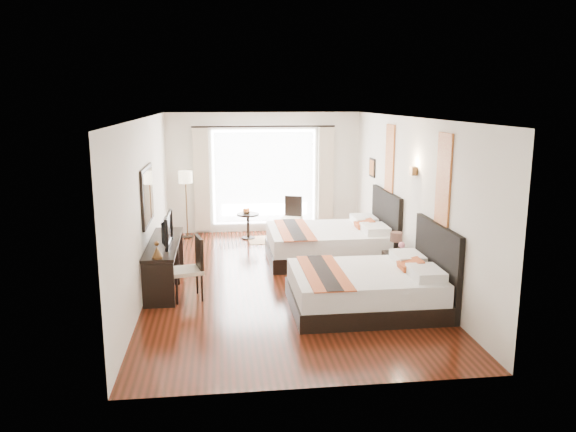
{
  "coord_description": "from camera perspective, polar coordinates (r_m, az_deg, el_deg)",
  "views": [
    {
      "loc": [
        -1.02,
        -9.3,
        3.11
      ],
      "look_at": [
        0.13,
        0.18,
        1.1
      ],
      "focal_mm": 35.0,
      "sensor_mm": 36.0,
      "label": 1
    }
  ],
  "objects": [
    {
      "name": "sheer_curtain",
      "position": [
        13.14,
        -2.42,
        3.94
      ],
      "size": [
        2.3,
        0.02,
        2.1
      ],
      "primitive_type": "cube",
      "color": "white",
      "rests_on": "wall_window"
    },
    {
      "name": "ceiling",
      "position": [
        9.36,
        -0.69,
        9.91
      ],
      "size": [
        4.5,
        7.5,
        0.02
      ],
      "primitive_type": "cube",
      "color": "white",
      "rests_on": "wall_headboard"
    },
    {
      "name": "wall_sconce",
      "position": [
        9.63,
        12.64,
        4.48
      ],
      "size": [
        0.1,
        0.14,
        0.14
      ],
      "primitive_type": "cube",
      "color": "#4D341B",
      "rests_on": "wall_headboard"
    },
    {
      "name": "drape_right",
      "position": [
        13.29,
        3.85,
        3.93
      ],
      "size": [
        0.35,
        0.14,
        2.35
      ],
      "primitive_type": "cube",
      "color": "#BAB190",
      "rests_on": "floor"
    },
    {
      "name": "bronze_figurine",
      "position": [
        8.63,
        -13.17,
        -3.46
      ],
      "size": [
        0.21,
        0.21,
        0.24
      ],
      "primitive_type": null,
      "rotation": [
        0.0,
        0.0,
        0.41
      ],
      "color": "#4D341B",
      "rests_on": "console_desk"
    },
    {
      "name": "floor",
      "position": [
        9.86,
        -0.65,
        -6.55
      ],
      "size": [
        4.5,
        7.5,
        0.01
      ],
      "primitive_type": "cube",
      "color": "black",
      "rests_on": "ground"
    },
    {
      "name": "bed_far",
      "position": [
        11.05,
        4.5,
        -2.67
      ],
      "size": [
        2.37,
        1.84,
        1.34
      ],
      "color": "black",
      "rests_on": "floor"
    },
    {
      "name": "nightstand",
      "position": [
        9.91,
        11.02,
        -5.16
      ],
      "size": [
        0.41,
        0.51,
        0.49
      ],
      "primitive_type": "cube",
      "color": "black",
      "rests_on": "floor"
    },
    {
      "name": "fruit_bowl",
      "position": [
        12.63,
        -4.25,
        0.37
      ],
      "size": [
        0.2,
        0.2,
        0.05
      ],
      "primitive_type": "imported",
      "rotation": [
        0.0,
        0.0,
        0.02
      ],
      "color": "#4A2D1A",
      "rests_on": "side_table"
    },
    {
      "name": "window_glass",
      "position": [
        13.2,
        -2.44,
        3.97
      ],
      "size": [
        2.4,
        0.02,
        2.2
      ],
      "primitive_type": "cube",
      "color": "white",
      "rests_on": "wall_window"
    },
    {
      "name": "jute_rug",
      "position": [
        12.6,
        -1.48,
        -2.4
      ],
      "size": [
        1.16,
        0.83,
        0.01
      ],
      "primitive_type": "cube",
      "rotation": [
        0.0,
        0.0,
        0.06
      ],
      "color": "tan",
      "rests_on": "floor"
    },
    {
      "name": "bed_near",
      "position": [
        8.59,
        8.38,
        -7.17
      ],
      "size": [
        2.25,
        1.76,
        1.27
      ],
      "color": "black",
      "rests_on": "floor"
    },
    {
      "name": "wall_headboard",
      "position": [
        10.01,
        12.23,
        1.75
      ],
      "size": [
        0.01,
        7.5,
        2.8
      ],
      "primitive_type": "cube",
      "color": "silver",
      "rests_on": "floor"
    },
    {
      "name": "side_table",
      "position": [
        12.68,
        -4.08,
        -1.02
      ],
      "size": [
        0.5,
        0.5,
        0.58
      ],
      "primitive_type": "cylinder",
      "color": "black",
      "rests_on": "floor"
    },
    {
      "name": "wall_entry",
      "position": [
        5.9,
        3.33,
        -5.0
      ],
      "size": [
        4.5,
        0.01,
        2.8
      ],
      "primitive_type": "cube",
      "color": "silver",
      "rests_on": "floor"
    },
    {
      "name": "floor_lamp",
      "position": [
        12.76,
        -10.36,
        3.45
      ],
      "size": [
        0.31,
        0.31,
        1.53
      ],
      "color": "black",
      "rests_on": "floor"
    },
    {
      "name": "art_panel_near",
      "position": [
        8.55,
        15.52,
        3.63
      ],
      "size": [
        0.03,
        0.5,
        1.35
      ],
      "primitive_type": "cube",
      "color": "maroon",
      "rests_on": "wall_headboard"
    },
    {
      "name": "mirror_glass",
      "position": [
        9.49,
        -13.96,
        2.05
      ],
      "size": [
        0.01,
        1.12,
        0.82
      ],
      "primitive_type": "cube",
      "color": "white",
      "rests_on": "mirror_frame"
    },
    {
      "name": "television",
      "position": [
        9.37,
        -12.57,
        -1.35
      ],
      "size": [
        0.13,
        0.9,
        0.52
      ],
      "primitive_type": "imported",
      "rotation": [
        0.0,
        0.0,
        1.56
      ],
      "color": "black",
      "rests_on": "console_desk"
    },
    {
      "name": "console_desk",
      "position": [
        9.73,
        -12.41,
        -4.74
      ],
      "size": [
        0.5,
        2.2,
        0.76
      ],
      "primitive_type": "cube",
      "color": "black",
      "rests_on": "floor"
    },
    {
      "name": "mirror_frame",
      "position": [
        9.49,
        -14.11,
        2.04
      ],
      "size": [
        0.04,
        1.25,
        0.95
      ],
      "primitive_type": "cube",
      "color": "black",
      "rests_on": "wall_desk"
    },
    {
      "name": "art_panel_far",
      "position": [
        11.03,
        10.29,
        5.64
      ],
      "size": [
        0.03,
        0.5,
        1.35
      ],
      "primitive_type": "cube",
      "color": "maroon",
      "rests_on": "wall_headboard"
    },
    {
      "name": "vase",
      "position": [
        9.7,
        11.45,
        -3.58
      ],
      "size": [
        0.16,
        0.16,
        0.14
      ],
      "primitive_type": "imported",
      "rotation": [
        0.0,
        0.0,
        0.23
      ],
      "color": "black",
      "rests_on": "nightstand"
    },
    {
      "name": "table_lamp",
      "position": [
        9.91,
        10.94,
        -2.24
      ],
      "size": [
        0.21,
        0.21,
        0.34
      ],
      "color": "black",
      "rests_on": "nightstand"
    },
    {
      "name": "drape_left",
      "position": [
        13.07,
        -8.77,
        3.68
      ],
      "size": [
        0.35,
        0.14,
        2.35
      ],
      "primitive_type": "cube",
      "color": "#BAB190",
      "rests_on": "floor"
    },
    {
      "name": "wall_desk",
      "position": [
        9.54,
        -14.2,
        1.17
      ],
      "size": [
        0.01,
        7.5,
        2.8
      ],
      "primitive_type": "cube",
      "color": "silver",
      "rests_on": "floor"
    },
    {
      "name": "wall_window",
      "position": [
        13.2,
        -2.45,
        4.41
      ],
      "size": [
        4.5,
        0.01,
        2.8
      ],
      "primitive_type": "cube",
      "color": "silver",
      "rests_on": "floor"
    },
    {
      "name": "window_chair",
      "position": [
        12.79,
        0.38,
        -0.91
      ],
      "size": [
        0.56,
        0.56,
        0.93
      ],
      "rotation": [
        0.0,
        0.0,
        -1.94
      ],
      "color": "beige",
      "rests_on": "floor"
    },
    {
      "name": "desk_chair",
      "position": [
        9.02,
        -10.07,
        -6.45
      ],
      "size": [
        0.55,
        0.55,
        0.99
      ],
      "rotation": [
        0.0,
        0.0,
        3.37
      ],
      "color": "beige",
      "rests_on": "floor"
    }
  ]
}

